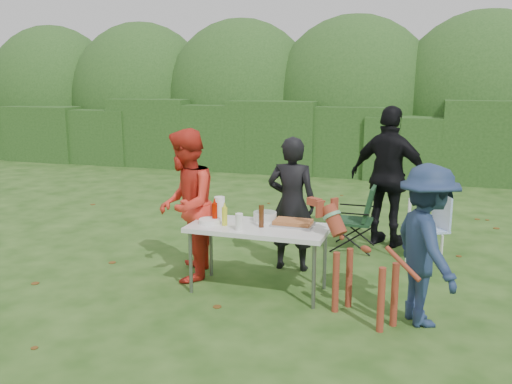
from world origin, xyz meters
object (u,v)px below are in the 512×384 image
(person_cook, at_px, (292,204))
(beer_bottle, at_px, (261,216))
(dog, at_px, (365,266))
(child, at_px, (426,245))
(person_black_puffy, at_px, (389,177))
(folding_table, at_px, (258,231))
(camping_chair, at_px, (353,217))
(mustard_bottle, at_px, (225,216))
(paper_towel_roll, at_px, (220,208))
(lawn_chair, at_px, (426,226))
(ketchup_bottle, at_px, (215,213))
(person_red_jacket, at_px, (186,205))

(person_cook, distance_m, beer_bottle, 0.86)
(dog, bearing_deg, child, -136.96)
(person_black_puffy, bearing_deg, person_cook, 72.05)
(folding_table, height_order, person_black_puffy, person_black_puffy)
(camping_chair, height_order, beer_bottle, beer_bottle)
(mustard_bottle, bearing_deg, paper_towel_roll, 123.91)
(camping_chair, distance_m, lawn_chair, 0.95)
(mustard_bottle, bearing_deg, ketchup_bottle, 155.28)
(camping_chair, distance_m, mustard_bottle, 2.26)
(person_black_puffy, height_order, ketchup_bottle, person_black_puffy)
(child, bearing_deg, dog, 73.50)
(ketchup_bottle, bearing_deg, lawn_chair, 38.99)
(folding_table, relative_size, ketchup_bottle, 6.82)
(mustard_bottle, xyz_separation_m, paper_towel_roll, (-0.15, 0.22, 0.03))
(beer_bottle, bearing_deg, ketchup_bottle, 178.70)
(camping_chair, xyz_separation_m, lawn_chair, (0.94, -0.08, -0.02))
(person_black_puffy, bearing_deg, dog, 109.00)
(mustard_bottle, bearing_deg, person_red_jacket, 158.72)
(person_black_puffy, height_order, lawn_chair, person_black_puffy)
(child, relative_size, camping_chair, 1.71)
(person_cook, height_order, lawn_chair, person_cook)
(dog, xyz_separation_m, beer_bottle, (-1.15, 0.31, 0.32))
(person_cook, distance_m, lawn_chair, 1.85)
(child, distance_m, beer_bottle, 1.71)
(person_red_jacket, distance_m, lawn_chair, 3.12)
(person_black_puffy, xyz_separation_m, beer_bottle, (-1.14, -2.23, -0.11))
(folding_table, height_order, camping_chair, camping_chair)
(folding_table, bearing_deg, dog, -16.31)
(mustard_bottle, height_order, beer_bottle, beer_bottle)
(person_cook, xyz_separation_m, person_red_jacket, (-1.08, -0.69, 0.06))
(folding_table, xyz_separation_m, person_cook, (0.16, 0.82, 0.13))
(dog, height_order, camping_chair, dog)
(folding_table, height_order, mustard_bottle, mustard_bottle)
(beer_bottle, bearing_deg, mustard_bottle, -172.42)
(child, bearing_deg, paper_towel_roll, 53.71)
(person_black_puffy, bearing_deg, paper_towel_roll, 69.53)
(person_red_jacket, xyz_separation_m, paper_towel_roll, (0.42, -0.00, -0.00))
(folding_table, bearing_deg, ketchup_bottle, -177.40)
(ketchup_bottle, bearing_deg, folding_table, 2.60)
(folding_table, distance_m, mustard_bottle, 0.40)
(folding_table, relative_size, mustard_bottle, 7.50)
(person_black_puffy, relative_size, child, 1.27)
(camping_chair, relative_size, lawn_chair, 1.06)
(ketchup_bottle, bearing_deg, dog, -10.93)
(person_red_jacket, distance_m, beer_bottle, 0.98)
(lawn_chair, bearing_deg, beer_bottle, 17.51)
(folding_table, height_order, paper_towel_roll, paper_towel_roll)
(ketchup_bottle, bearing_deg, camping_chair, 55.97)
(person_black_puffy, bearing_deg, ketchup_bottle, 71.62)
(child, bearing_deg, person_cook, 29.32)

